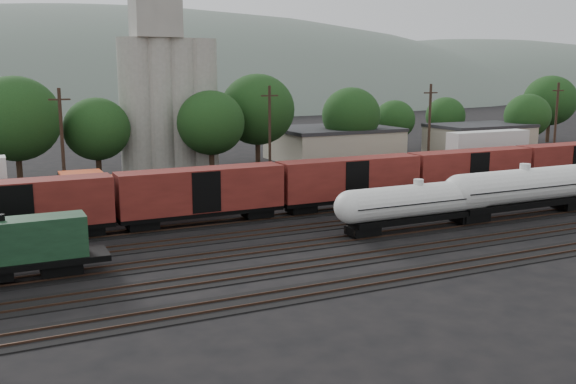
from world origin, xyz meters
name	(u,v)px	position (x,y,z in m)	size (l,w,h in m)	color
ground	(246,235)	(0.00, 0.00, 0.00)	(600.00, 600.00, 0.00)	black
tracks	(246,235)	(0.00, 0.00, 0.05)	(180.00, 33.20, 0.20)	black
tank_car_a	(418,202)	(14.03, -5.00, 2.55)	(16.32, 2.92, 4.28)	silver
tank_car_b	(524,188)	(26.29, -5.00, 2.87)	(18.51, 3.31, 4.85)	silver
orange_locomotive	(133,193)	(-7.33, 10.00, 2.58)	(18.12, 3.02, 4.53)	black
boxcar_string	(114,199)	(-9.95, 5.00, 3.12)	(122.80, 2.90, 4.20)	black
container_wall	(202,178)	(0.99, 15.00, 2.65)	(165.60, 2.60, 5.80)	black
grain_silo	(168,90)	(3.28, 36.00, 11.26)	(13.40, 5.00, 29.00)	gray
industrial_sheds	(195,154)	(6.63, 35.25, 2.56)	(119.38, 17.26, 5.10)	#9E937F
tree_band	(99,120)	(-5.80, 36.15, 7.53)	(169.80, 22.15, 13.44)	black
utility_poles	(173,138)	(0.00, 22.00, 6.21)	(122.20, 0.36, 12.00)	black
distant_hills	(87,146)	(23.92, 260.00, -20.56)	(860.00, 286.00, 130.00)	#59665B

